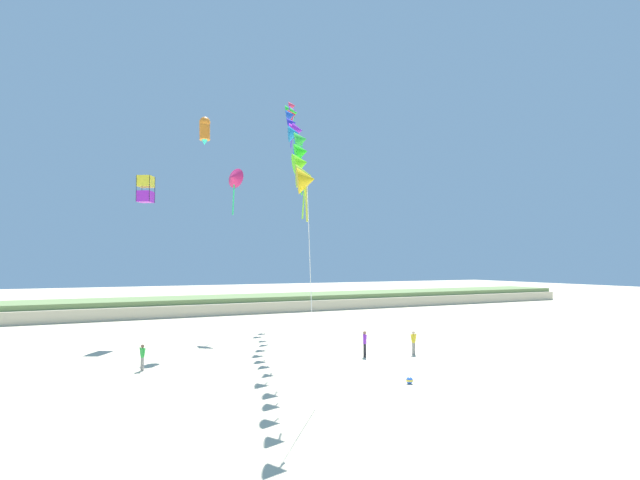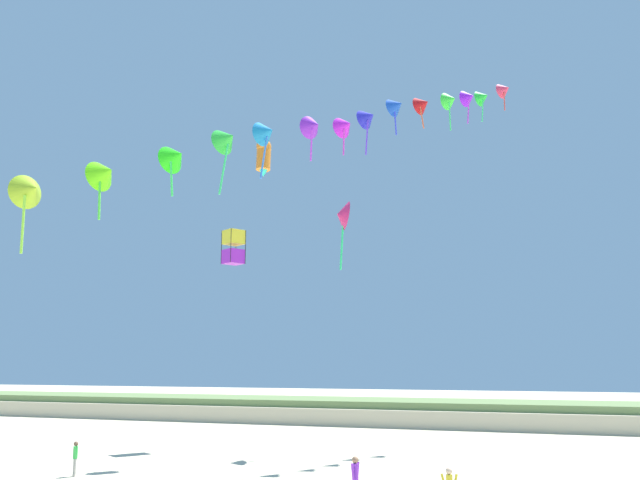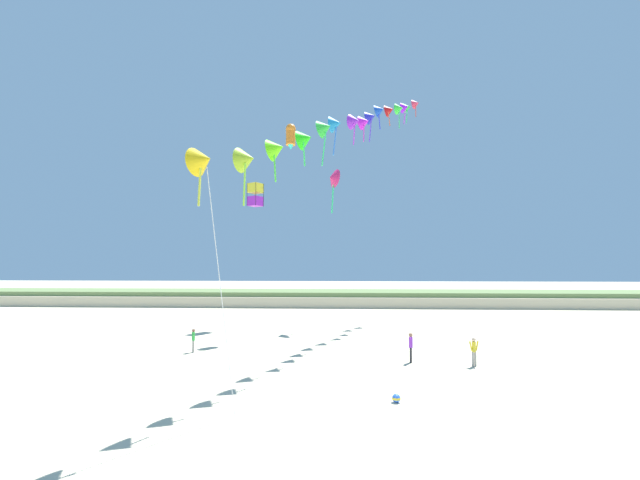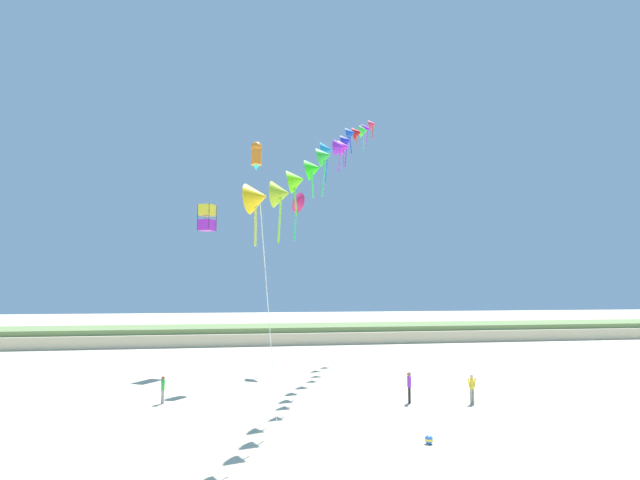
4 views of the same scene
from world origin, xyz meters
name	(u,v)px [view 3 (image 3 of 4)]	position (x,y,z in m)	size (l,w,h in m)	color
ground_plane	(328,418)	(0.00, 0.00, 0.00)	(240.00, 240.00, 0.00)	beige
dune_ridge	(339,298)	(0.00, 43.70, 0.98)	(120.00, 9.84, 1.97)	beige
person_near_left	(474,350)	(8.04, 8.49, 0.94)	(0.57, 0.22, 1.63)	gray
person_near_right	(193,339)	(-9.29, 11.42, 0.89)	(0.33, 0.50, 1.53)	gray
person_mid_center	(411,345)	(4.59, 9.25, 1.01)	(0.24, 0.61, 1.74)	black
kite_banner_string	(364,119)	(2.20, 15.60, 16.85)	(14.87, 34.73, 24.79)	yellow
large_kite_low_lead	(255,195)	(-7.76, 23.62, 12.40)	(1.55, 1.55, 2.18)	purple
large_kite_mid_trail	(291,136)	(-3.88, 19.54, 16.85)	(0.87, 0.95, 2.26)	orange
large_kite_high_solo	(333,178)	(-0.35, 23.35, 13.88)	(1.61, 1.98, 4.30)	#E42768
beach_ball	(396,398)	(2.81, 1.91, 0.18)	(0.36, 0.36, 0.36)	blue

